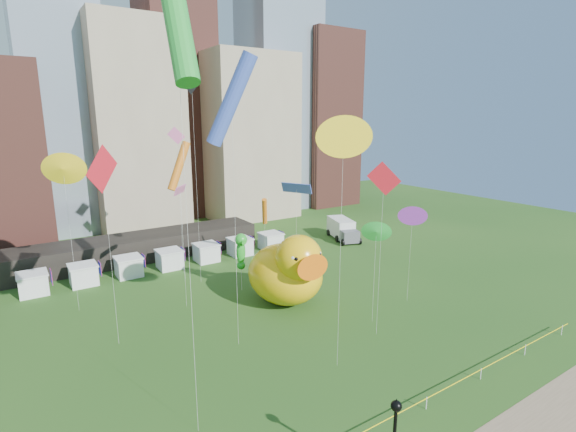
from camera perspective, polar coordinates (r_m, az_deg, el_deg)
skyline at (r=78.78m, az=-21.33°, el=14.02°), size 101.00×23.00×68.00m
pavilion at (r=61.21m, az=-21.61°, el=-4.27°), size 38.00×6.00×3.20m
vendor_tents at (r=56.98m, az=-15.32°, el=-5.58°), size 33.24×2.80×2.40m
big_duck at (r=44.08m, az=-0.01°, el=-7.19°), size 7.94×10.32×7.76m
small_duck at (r=53.89m, az=0.19°, el=-5.91°), size 3.85×4.17×2.90m
seahorse_green at (r=47.25m, az=-6.20°, el=-4.27°), size 1.57×1.85×6.50m
seahorse_purple at (r=46.57m, az=-3.70°, el=-6.47°), size 1.46×1.62×4.66m
box_truck at (r=68.38m, az=7.16°, el=-1.71°), size 4.79×7.78×3.11m
kite_0 at (r=36.16m, az=12.51°, el=4.51°), size 2.11×1.87×15.22m
kite_1 at (r=52.20m, az=-14.48°, el=9.63°), size 1.90×0.79×17.66m
kite_2 at (r=48.46m, az=-12.52°, el=15.63°), size 2.08×0.68×23.19m
kite_3 at (r=23.99m, az=-14.52°, el=24.27°), size 1.61×4.29×27.15m
kite_4 at (r=45.02m, az=-27.53°, el=5.53°), size 2.59×2.03×15.54m
kite_5 at (r=33.53m, az=-7.42°, el=14.94°), size 3.90×3.52×23.43m
kite_6 at (r=49.99m, az=-14.17°, el=6.39°), size 3.36×1.86×16.13m
kite_7 at (r=44.82m, az=16.08°, el=0.03°), size 1.56×1.52×10.09m
kite_8 at (r=36.48m, az=-23.25°, el=5.50°), size 2.83×2.51×16.66m
kite_9 at (r=42.53m, az=-14.01°, el=3.26°), size 1.89×2.16×12.33m
kite_11 at (r=39.48m, az=11.55°, el=-2.07°), size 1.38×1.50×9.60m
kite_12 at (r=30.26m, az=7.33°, el=10.29°), size 2.90×1.04×18.83m
kite_13 at (r=47.81m, az=1.12°, el=3.66°), size 2.05×3.48×11.62m
kite_14 at (r=50.33m, az=-3.10°, el=0.61°), size 1.51×1.95×9.68m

